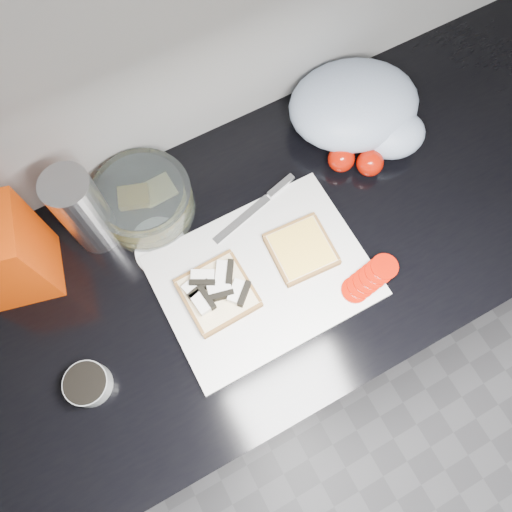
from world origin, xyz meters
The scene contains 14 objects.
base_cabinet centered at (0.00, 1.20, 0.43)m, with size 3.50×0.60×0.86m, color black.
countertop centered at (0.00, 1.20, 0.88)m, with size 3.50×0.64×0.04m, color black.
cutting_board centered at (0.03, 1.15, 0.91)m, with size 0.40×0.30×0.01m, color silver.
bread_left centered at (-0.07, 1.16, 0.92)m, with size 0.14×0.14×0.04m.
bread_right centered at (0.12, 1.16, 0.92)m, with size 0.13×0.13×0.02m.
tomato_slices centered at (0.20, 1.04, 0.93)m, with size 0.14×0.08×0.03m.
knife centered at (0.11, 1.29, 0.92)m, with size 0.21×0.07×0.01m.
seed_tub centered at (-0.35, 1.12, 0.92)m, with size 0.08×0.08×0.04m.
tub_lid centered at (-0.12, 1.29, 0.90)m, with size 0.11×0.11×0.01m, color white.
glass_bowl centered at (-0.11, 1.39, 0.94)m, with size 0.19×0.19×0.08m.
bread_bag centered at (-0.38, 1.38, 1.01)m, with size 0.14×0.13×0.22m, color #FF3304.
steel_canister centered at (-0.22, 1.39, 1.00)m, with size 0.09×0.09×0.21m, color #B1B2B6.
grocery_bag centered at (0.37, 1.36, 0.96)m, with size 0.33×0.31×0.12m.
whole_tomatoes centered at (0.32, 1.27, 0.93)m, with size 0.10×0.09×0.06m.
Camera 1 is at (-0.13, 0.89, 1.83)m, focal length 35.00 mm.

